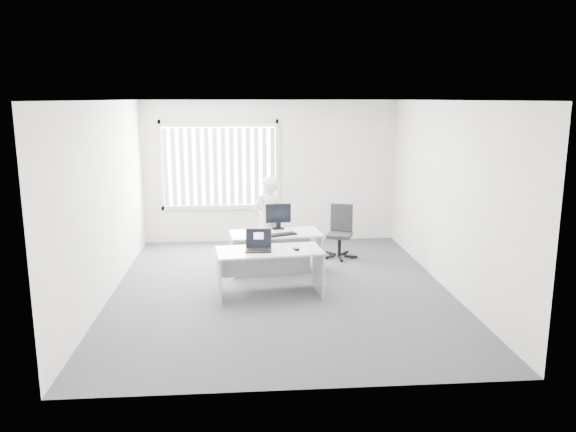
{
  "coord_description": "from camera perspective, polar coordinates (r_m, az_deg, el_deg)",
  "views": [
    {
      "loc": [
        -0.54,
        -8.05,
        2.82
      ],
      "look_at": [
        0.12,
        0.15,
        1.1
      ],
      "focal_mm": 35.0,
      "sensor_mm": 36.0,
      "label": 1
    }
  ],
  "objects": [
    {
      "name": "wall_front",
      "position": [
        5.28,
        1.44,
        -3.82
      ],
      "size": [
        5.0,
        0.02,
        2.8
      ],
      "primitive_type": "cube",
      "color": "white",
      "rests_on": "ground"
    },
    {
      "name": "ground",
      "position": [
        8.55,
        -0.72,
        -7.44
      ],
      "size": [
        6.0,
        6.0,
        0.0
      ],
      "primitive_type": "plane",
      "color": "#55555D",
      "rests_on": "ground"
    },
    {
      "name": "keyboard",
      "position": [
        9.02,
        -0.69,
        -1.89
      ],
      "size": [
        0.52,
        0.34,
        0.02
      ],
      "primitive_type": "cube",
      "rotation": [
        0.0,
        0.0,
        0.38
      ],
      "color": "black",
      "rests_on": "desk_far"
    },
    {
      "name": "wall_back",
      "position": [
        11.16,
        -1.79,
        4.51
      ],
      "size": [
        5.0,
        0.02,
        2.8
      ],
      "primitive_type": "cube",
      "color": "white",
      "rests_on": "ground"
    },
    {
      "name": "person",
      "position": [
        9.62,
        -2.02,
        -0.48
      ],
      "size": [
        0.66,
        0.56,
        1.54
      ],
      "primitive_type": "imported",
      "rotation": [
        0.0,
        0.0,
        3.54
      ],
      "color": "silver",
      "rests_on": "ground"
    },
    {
      "name": "desk_near",
      "position": [
        8.15,
        -1.91,
        -4.76
      ],
      "size": [
        1.57,
        0.86,
        0.69
      ],
      "rotation": [
        0.0,
        0.0,
        0.1
      ],
      "color": "silver",
      "rests_on": "ground"
    },
    {
      "name": "wall_left",
      "position": [
        8.41,
        -18.01,
        1.51
      ],
      "size": [
        0.02,
        6.0,
        2.8
      ],
      "primitive_type": "cube",
      "color": "white",
      "rests_on": "ground"
    },
    {
      "name": "blinds",
      "position": [
        11.04,
        -6.97,
        4.98
      ],
      "size": [
        2.2,
        0.1,
        1.5
      ],
      "primitive_type": null,
      "color": "white",
      "rests_on": "wall_back"
    },
    {
      "name": "window",
      "position": [
        11.1,
        -6.97,
        5.17
      ],
      "size": [
        2.32,
        0.06,
        1.76
      ],
      "primitive_type": "cube",
      "color": "beige",
      "rests_on": "wall_back"
    },
    {
      "name": "monitor",
      "position": [
        9.42,
        -0.99,
        -0.04
      ],
      "size": [
        0.44,
        0.17,
        0.43
      ],
      "primitive_type": null,
      "rotation": [
        0.0,
        0.0,
        0.09
      ],
      "color": "black",
      "rests_on": "desk_far"
    },
    {
      "name": "desk_far",
      "position": [
        9.24,
        -1.28,
        -2.84
      ],
      "size": [
        1.53,
        0.84,
        0.67
      ],
      "rotation": [
        0.0,
        0.0,
        0.11
      ],
      "color": "silver",
      "rests_on": "ground"
    },
    {
      "name": "wall_right",
      "position": [
        8.72,
        15.87,
        2.0
      ],
      "size": [
        0.02,
        6.0,
        2.8
      ],
      "primitive_type": "cube",
      "color": "white",
      "rests_on": "ground"
    },
    {
      "name": "laptop",
      "position": [
        8.02,
        -3.04,
        -2.57
      ],
      "size": [
        0.39,
        0.35,
        0.29
      ],
      "primitive_type": null,
      "rotation": [
        0.0,
        0.0,
        -0.06
      ],
      "color": "black",
      "rests_on": "desk_near"
    },
    {
      "name": "mouse",
      "position": [
        8.08,
        0.85,
        -3.32
      ],
      "size": [
        0.09,
        0.12,
        0.05
      ],
      "primitive_type": null,
      "rotation": [
        0.0,
        0.0,
        0.17
      ],
      "color": "#B1B1B3",
      "rests_on": "paper_sheet"
    },
    {
      "name": "office_chair",
      "position": [
        10.19,
        5.29,
        -2.56
      ],
      "size": [
        0.69,
        0.69,
        0.96
      ],
      "rotation": [
        0.0,
        0.0,
        -0.34
      ],
      "color": "black",
      "rests_on": "ground"
    },
    {
      "name": "ceiling",
      "position": [
        8.07,
        -0.78,
        11.67
      ],
      "size": [
        5.0,
        6.0,
        0.02
      ],
      "primitive_type": "cube",
      "color": "silver",
      "rests_on": "wall_back"
    },
    {
      "name": "paper_sheet",
      "position": [
        8.1,
        1.05,
        -3.44
      ],
      "size": [
        0.35,
        0.29,
        0.0
      ],
      "primitive_type": "cube",
      "rotation": [
        0.0,
        0.0,
        0.24
      ],
      "color": "silver",
      "rests_on": "desk_near"
    },
    {
      "name": "booklet",
      "position": [
        7.96,
        2.95,
        -3.71
      ],
      "size": [
        0.21,
        0.26,
        0.01
      ],
      "primitive_type": "cube",
      "rotation": [
        0.0,
        0.0,
        0.24
      ],
      "color": "white",
      "rests_on": "desk_near"
    }
  ]
}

